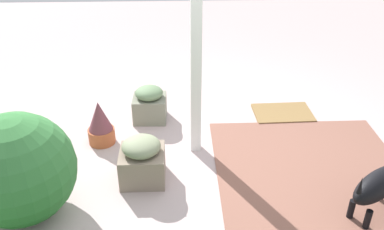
% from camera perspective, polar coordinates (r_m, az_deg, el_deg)
% --- Properties ---
extents(ground_plane, '(12.00, 12.00, 0.00)m').
position_cam_1_polar(ground_plane, '(4.22, 3.37, -5.78)').
color(ground_plane, '#B39E9C').
extents(brick_path, '(1.80, 2.40, 0.02)m').
position_cam_1_polar(brick_path, '(3.96, 17.12, -9.99)').
color(brick_path, brown).
rests_on(brick_path, ground).
extents(porch_pillar, '(0.10, 0.10, 2.36)m').
position_cam_1_polar(porch_pillar, '(3.80, 0.56, 10.25)').
color(porch_pillar, white).
rests_on(porch_pillar, ground).
extents(stone_planter_nearest, '(0.38, 0.34, 0.41)m').
position_cam_1_polar(stone_planter_nearest, '(4.78, -5.80, 1.52)').
color(stone_planter_nearest, gray).
rests_on(stone_planter_nearest, ground).
extents(stone_planter_mid, '(0.41, 0.39, 0.44)m').
position_cam_1_polar(stone_planter_mid, '(3.84, -6.81, -6.13)').
color(stone_planter_mid, gray).
rests_on(stone_planter_mid, ground).
extents(round_shrub, '(0.91, 0.91, 0.91)m').
position_cam_1_polar(round_shrub, '(3.58, -22.70, -6.84)').
color(round_shrub, '#337237').
rests_on(round_shrub, ground).
extents(terracotta_pot_spiky, '(0.28, 0.28, 0.48)m').
position_cam_1_polar(terracotta_pot_spiky, '(4.42, -12.43, -1.16)').
color(terracotta_pot_spiky, '#AA532F').
rests_on(terracotta_pot_spiky, ground).
extents(dog, '(0.72, 0.58, 0.54)m').
position_cam_1_polar(dog, '(3.75, 24.62, -8.23)').
color(dog, black).
rests_on(dog, ground).
extents(doormat, '(0.69, 0.48, 0.03)m').
position_cam_1_polar(doormat, '(5.06, 12.30, 0.27)').
color(doormat, olive).
rests_on(doormat, ground).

